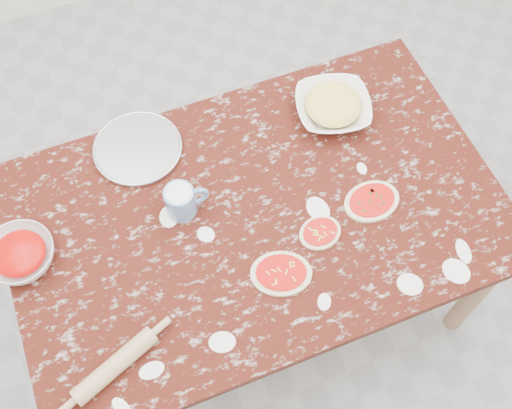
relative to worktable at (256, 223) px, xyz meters
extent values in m
plane|color=gray|center=(0.00, 0.00, -0.67)|extent=(4.00, 4.00, 0.00)
cube|color=#35100A|center=(0.00, 0.00, 0.06)|extent=(1.60, 1.00, 0.04)
cube|color=#9D7B59|center=(0.00, 0.00, 0.00)|extent=(1.50, 0.90, 0.08)
cylinder|color=#9D7B59|center=(0.72, -0.42, -0.31)|extent=(0.07, 0.07, 0.71)
cylinder|color=#9D7B59|center=(-0.72, 0.42, -0.31)|extent=(0.07, 0.07, 0.71)
cylinder|color=#9D7B59|center=(0.72, 0.42, -0.31)|extent=(0.07, 0.07, 0.71)
cylinder|color=#B2B2B7|center=(-0.29, 0.38, 0.09)|extent=(0.37, 0.37, 0.01)
imported|color=white|center=(-0.74, 0.11, 0.12)|extent=(0.25, 0.25, 0.07)
imported|color=white|center=(0.40, 0.27, 0.12)|extent=(0.32, 0.32, 0.06)
cylinder|color=#5F86B9|center=(-0.22, 0.10, 0.14)|extent=(0.10, 0.10, 0.11)
torus|color=#5F86B9|center=(-0.17, 0.09, 0.14)|extent=(0.08, 0.02, 0.08)
cylinder|color=silver|center=(-0.22, 0.10, 0.18)|extent=(0.08, 0.08, 0.01)
ellipsoid|color=beige|center=(-0.01, -0.23, 0.09)|extent=(0.23, 0.21, 0.01)
ellipsoid|color=red|center=(-0.01, -0.23, 0.10)|extent=(0.19, 0.17, 0.00)
ellipsoid|color=beige|center=(0.16, -0.15, 0.09)|extent=(0.15, 0.13, 0.01)
ellipsoid|color=red|center=(0.16, -0.15, 0.10)|extent=(0.13, 0.11, 0.00)
ellipsoid|color=beige|center=(0.37, -0.11, 0.09)|extent=(0.20, 0.16, 0.01)
ellipsoid|color=red|center=(0.37, -0.11, 0.10)|extent=(0.17, 0.13, 0.00)
cylinder|color=tan|center=(-0.56, -0.33, 0.11)|extent=(0.28, 0.15, 0.05)
camera|label=1|loc=(-0.36, -0.91, 1.91)|focal=44.46mm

